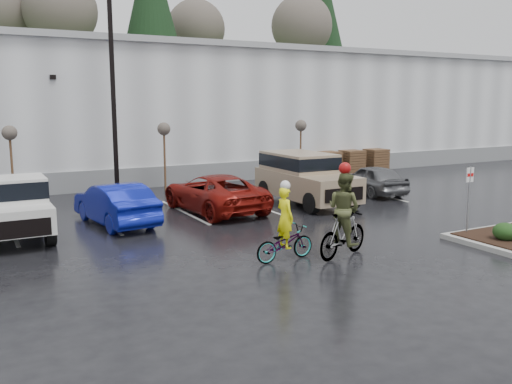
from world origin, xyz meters
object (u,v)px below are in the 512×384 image
suv_tan (306,179)px  cyclist_hivis (285,236)px  car_blue (115,204)px  pallet_stack_c (375,160)px  pickup_white (10,205)px  sapling_west (10,137)px  fire_lane_sign (469,192)px  car_grey (372,179)px  lamppost (112,64)px  sapling_east (301,129)px  pallet_stack_b (351,162)px  cyclist_olive (343,223)px  sapling_mid (164,133)px  pallet_stack_a (328,163)px  car_red (214,193)px

suv_tan → cyclist_hivis: 8.19m
car_blue → suv_tan: bearing=172.9°
pallet_stack_c → pickup_white: size_ratio=0.26×
sapling_west → fire_lane_sign: (11.80, -12.80, -1.32)m
sapling_west → car_grey: 15.54m
lamppost → pickup_white: 8.17m
sapling_east → pallet_stack_b: sapling_east is taller
pallet_stack_b → cyclist_olive: 17.59m
pallet_stack_c → cyclist_olive: bearing=-133.2°
sapling_mid → pallet_stack_a: bearing=5.7°
sapling_mid → fire_lane_sign: bearing=-67.5°
sapling_west → sapling_east: same height
sapling_east → car_grey: 5.63m
car_red → cyclist_olive: (0.56, -7.27, 0.21)m
car_grey → suv_tan: bearing=15.0°
pallet_stack_a → fire_lane_sign: bearing=-108.8°
pallet_stack_b → suv_tan: 10.19m
lamppost → pallet_stack_a: bearing=9.1°
fire_lane_sign → sapling_east: bearing=80.2°
pallet_stack_c → cyclist_hivis: size_ratio=0.63×
pallet_stack_b → pallet_stack_c: bearing=0.0°
pickup_white → suv_tan: size_ratio=1.02×
fire_lane_sign → cyclist_hivis: size_ratio=1.03×
sapling_west → pickup_white: (-0.55, -5.89, -1.75)m
pickup_white → cyclist_hivis: 8.82m
sapling_east → car_red: (-7.42, -5.40, -2.01)m
lamppost → suv_tan: size_ratio=1.81×
fire_lane_sign → cyclist_olive: size_ratio=0.86×
lamppost → sapling_west: lamppost is taller
car_blue → suv_tan: 7.85m
sapling_mid → pallet_stack_a: (10.00, 1.00, -2.05)m
cyclist_olive → car_blue: bearing=14.7°
sapling_east → pallet_stack_b: bearing=13.4°
cyclist_hivis → fire_lane_sign: bearing=-99.5°
car_blue → sapling_east: bearing=-160.4°
car_blue → cyclist_olive: 8.15m
sapling_east → pickup_white: bearing=-157.9°
pickup_white → car_blue: pickup_white is taller
lamppost → car_red: size_ratio=1.79×
cyclist_hivis → sapling_mid: bearing=-8.6°
car_red → cyclist_hivis: (-1.00, -6.82, -0.05)m
pallet_stack_c → car_blue: (-17.28, -6.83, 0.04)m
pickup_white → car_red: 7.16m
sapling_east → suv_tan: sapling_east is taller
sapling_east → fire_lane_sign: size_ratio=1.45×
lamppost → sapling_west: 5.07m
pallet_stack_c → car_grey: bearing=-131.5°
cyclist_hivis → pallet_stack_a: bearing=-43.8°
lamppost → sapling_mid: 4.00m
lamppost → pallet_stack_a: lamppost is taller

